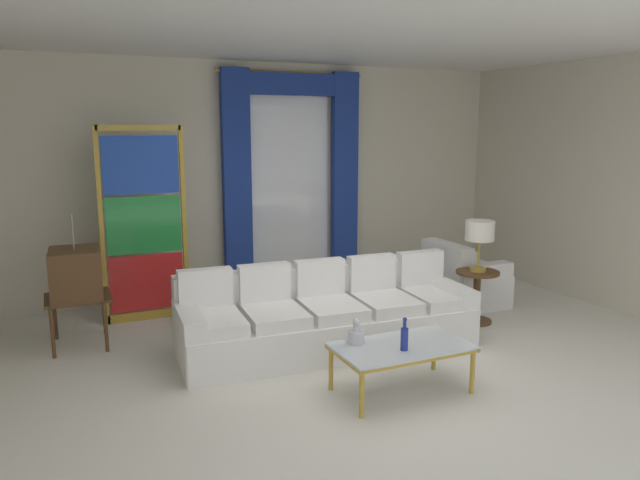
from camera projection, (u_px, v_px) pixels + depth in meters
ground_plane at (363, 369)px, 5.48m from camera, size 16.00×16.00×0.00m
wall_rear at (254, 179)px, 7.94m from camera, size 8.00×0.12×3.00m
wall_right at (608, 184)px, 7.22m from camera, size 0.12×7.00×3.00m
ceiling_slab at (326, 36)px, 5.64m from camera, size 8.00×7.60×0.04m
curtained_window at (292, 160)px, 7.94m from camera, size 2.00×0.17×2.70m
couch_white_long at (325, 317)px, 6.00m from camera, size 2.97×1.11×0.86m
coffee_table at (402, 349)px, 4.96m from camera, size 1.12×0.62×0.41m
bottle_blue_decanter at (404, 337)px, 4.82m from camera, size 0.06×0.06×0.28m
bottle_crystal_tall at (356, 335)px, 4.97m from camera, size 0.14×0.14×0.22m
vintage_tv at (76, 275)px, 5.95m from camera, size 0.62×0.62×1.35m
armchair_white at (462, 282)px, 7.42m from camera, size 0.82×0.82×0.80m
stained_glass_divider at (144, 229)px, 6.72m from camera, size 0.95×0.05×2.20m
peacock_figurine at (204, 305)px, 6.70m from camera, size 0.44×0.60×0.50m
round_side_table at (477, 292)px, 6.74m from camera, size 0.48×0.48×0.59m
table_lamp_brass at (480, 233)px, 6.61m from camera, size 0.32×0.32×0.57m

